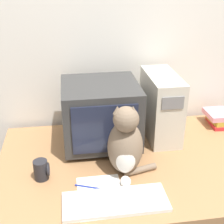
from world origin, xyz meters
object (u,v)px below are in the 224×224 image
object	(u,v)px
crt_monitor	(101,114)
book_stack	(218,118)
keyboard	(115,202)
cat	(126,144)
mug	(42,170)
computer_tower	(161,106)
pen	(88,187)

from	to	relation	value
crt_monitor	book_stack	size ratio (longest dim) A/B	2.26
keyboard	cat	bearing A→B (deg)	69.14
crt_monitor	mug	size ratio (longest dim) A/B	4.14
crt_monitor	book_stack	world-z (taller)	crt_monitor
keyboard	cat	world-z (taller)	cat
computer_tower	book_stack	bearing A→B (deg)	9.09
crt_monitor	keyboard	bearing A→B (deg)	-89.76
pen	mug	bearing A→B (deg)	154.36
cat	mug	world-z (taller)	cat
crt_monitor	cat	distance (m)	0.32
cat	pen	xyz separation A→B (m)	(-0.20, -0.10, -0.16)
computer_tower	keyboard	bearing A→B (deg)	-122.62
computer_tower	mug	bearing A→B (deg)	-153.86
keyboard	mug	world-z (taller)	mug
book_stack	pen	size ratio (longest dim) A/B	1.51
book_stack	computer_tower	bearing A→B (deg)	-170.91
keyboard	computer_tower	bearing A→B (deg)	57.38
crt_monitor	pen	bearing A→B (deg)	-105.22
keyboard	book_stack	xyz separation A→B (m)	(0.79, 0.64, 0.04)
book_stack	cat	bearing A→B (deg)	-149.43
book_stack	pen	xyz separation A→B (m)	(-0.90, -0.52, -0.04)
book_stack	pen	world-z (taller)	book_stack
cat	mug	bearing A→B (deg)	-172.14
keyboard	book_stack	size ratio (longest dim) A/B	2.49
crt_monitor	pen	distance (m)	0.46
mug	computer_tower	bearing A→B (deg)	26.14
crt_monitor	mug	xyz separation A→B (m)	(-0.33, -0.30, -0.14)
computer_tower	mug	size ratio (longest dim) A/B	3.85
computer_tower	mug	distance (m)	0.79
crt_monitor	book_stack	bearing A→B (deg)	8.02
book_stack	mug	world-z (taller)	mug
keyboard	pen	distance (m)	0.17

